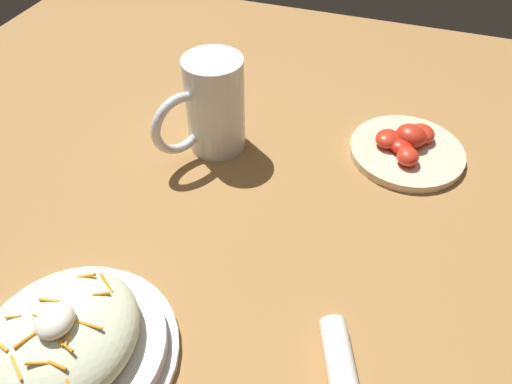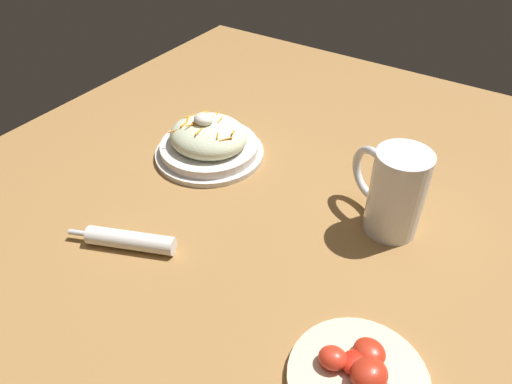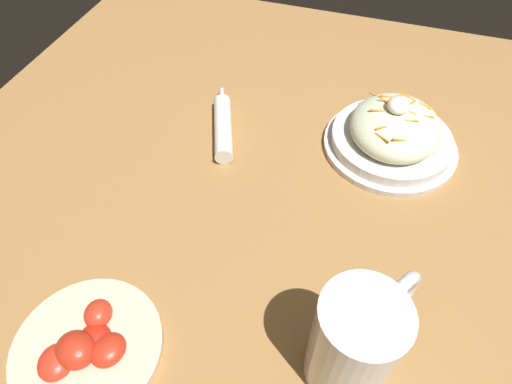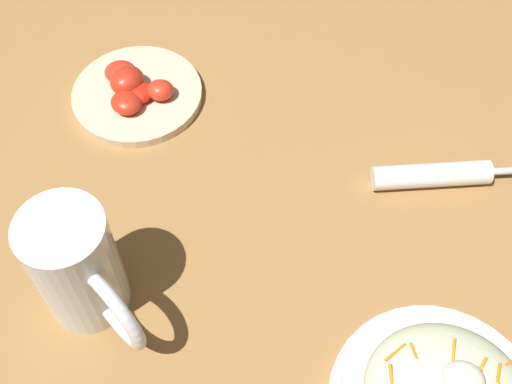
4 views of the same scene
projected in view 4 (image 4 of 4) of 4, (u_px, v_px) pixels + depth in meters
The scene contains 4 objects.
ground_plane at pixel (225, 288), 0.79m from camera, with size 1.43×1.43×0.00m, color #9E703D.
beer_mug at pixel (79, 270), 0.72m from camera, with size 0.16×0.11×0.16m.
napkin_roll at pixel (433, 175), 0.86m from camera, with size 0.18×0.09×0.03m.
tomato_plate at pixel (136, 92), 0.95m from camera, with size 0.19×0.19×0.05m.
Camera 4 is at (0.14, -0.32, 0.72)m, focal length 46.18 mm.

